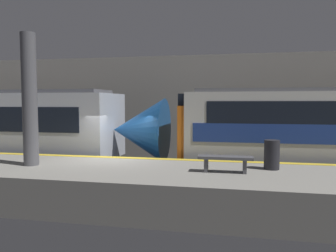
{
  "coord_description": "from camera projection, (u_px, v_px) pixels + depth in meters",
  "views": [
    {
      "loc": [
        4.26,
        -10.96,
        3.0
      ],
      "look_at": [
        1.89,
        0.81,
        2.14
      ],
      "focal_mm": 35.0,
      "sensor_mm": 36.0,
      "label": 1
    }
  ],
  "objects": [
    {
      "name": "ground_plane",
      "position": [
        112.0,
        186.0,
        11.77
      ],
      "size": [
        120.0,
        120.0,
        0.0
      ],
      "primitive_type": "plane",
      "color": "black"
    },
    {
      "name": "platform_bench",
      "position": [
        225.0,
        160.0,
        9.03
      ],
      "size": [
        1.5,
        0.4,
        0.45
      ],
      "color": "#4C4C51",
      "rests_on": "platform"
    },
    {
      "name": "support_pillar_near",
      "position": [
        30.0,
        100.0,
        9.96
      ],
      "size": [
        0.45,
        0.45,
        4.03
      ],
      "color": "#56565B",
      "rests_on": "platform"
    },
    {
      "name": "trash_bin",
      "position": [
        272.0,
        155.0,
        9.45
      ],
      "size": [
        0.44,
        0.44,
        0.85
      ],
      "color": "#232328",
      "rests_on": "platform"
    },
    {
      "name": "platform",
      "position": [
        90.0,
        184.0,
        9.94
      ],
      "size": [
        40.0,
        3.65,
        1.08
      ],
      "color": "gray",
      "rests_on": "ground"
    },
    {
      "name": "station_rear_barrier",
      "position": [
        153.0,
        108.0,
        17.55
      ],
      "size": [
        50.0,
        0.15,
        5.45
      ],
      "color": "#9E998E",
      "rests_on": "ground"
    }
  ]
}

